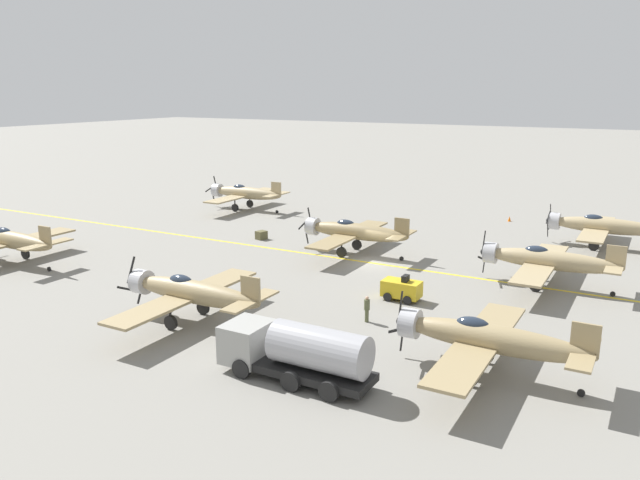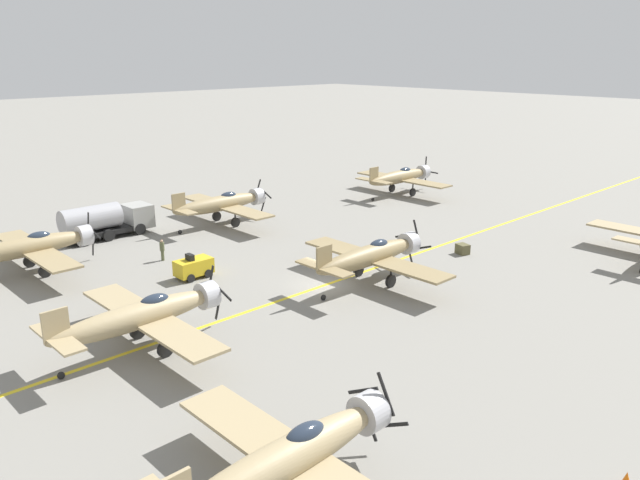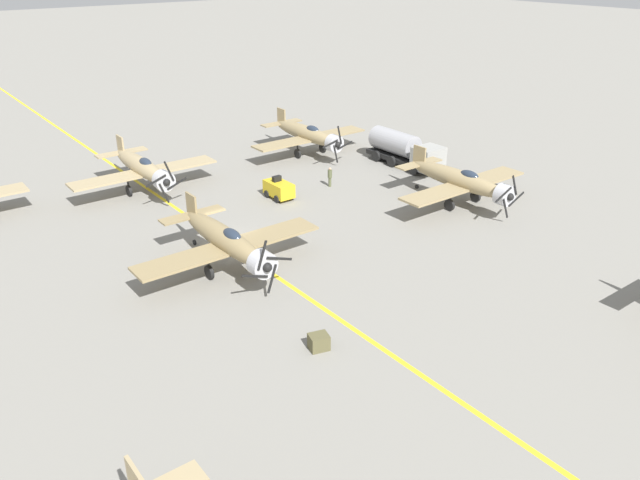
% 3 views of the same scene
% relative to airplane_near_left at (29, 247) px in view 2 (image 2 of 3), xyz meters
% --- Properties ---
extents(ground_plane, '(400.00, 400.00, 0.00)m').
position_rel_airplane_near_left_xyz_m(ground_plane, '(16.30, 13.59, -2.01)').
color(ground_plane, gray).
extents(taxiway_stripe, '(0.30, 160.00, 0.01)m').
position_rel_airplane_near_left_xyz_m(taxiway_stripe, '(16.30, 13.59, -2.01)').
color(taxiway_stripe, yellow).
rests_on(taxiway_stripe, ground).
extents(airplane_near_left, '(12.00, 9.98, 3.76)m').
position_rel_airplane_near_left_xyz_m(airplane_near_left, '(0.00, 0.00, 0.00)').
color(airplane_near_left, '#99855C').
rests_on(airplane_near_left, ground).
extents(airplane_near_right, '(12.00, 9.98, 3.65)m').
position_rel_airplane_near_left_xyz_m(airplane_near_right, '(31.18, -2.31, 0.00)').
color(airplane_near_right, tan).
rests_on(airplane_near_right, ground).
extents(airplane_mid_center, '(12.00, 9.98, 3.72)m').
position_rel_airplane_near_left_xyz_m(airplane_mid_center, '(18.17, 16.33, 0.00)').
color(airplane_mid_center, '#917D54').
rests_on(airplane_mid_center, ground).
extents(airplane_mid_left, '(12.00, 9.98, 3.67)m').
position_rel_airplane_near_left_xyz_m(airplane_mid_left, '(-1.54, 17.72, 0.00)').
color(airplane_mid_left, '#9A865D').
rests_on(airplane_mid_left, ground).
extents(airplane_near_center, '(12.00, 9.98, 3.72)m').
position_rel_airplane_near_left_xyz_m(airplane_near_center, '(16.64, -0.02, 0.00)').
color(airplane_near_center, tan).
rests_on(airplane_near_center, ground).
extents(airplane_far_left, '(12.00, 9.98, 3.80)m').
position_rel_airplane_near_left_xyz_m(airplane_far_left, '(1.62, 39.58, 0.00)').
color(airplane_far_left, '#948057').
rests_on(airplane_far_left, ground).
extents(fuel_tanker, '(2.67, 8.00, 2.98)m').
position_rel_airplane_near_left_xyz_m(fuel_tanker, '(-5.00, 8.10, -0.50)').
color(fuel_tanker, black).
rests_on(fuel_tanker, ground).
extents(tow_tractor, '(1.57, 2.60, 1.79)m').
position_rel_airplane_near_left_xyz_m(tow_tractor, '(8.79, 8.02, -1.22)').
color(tow_tractor, gold).
rests_on(tow_tractor, ground).
extents(ground_crew_walking, '(0.36, 0.36, 1.66)m').
position_rel_airplane_near_left_xyz_m(ground_crew_walking, '(3.88, 8.34, -1.10)').
color(ground_crew_walking, '#515638').
rests_on(ground_crew_walking, ground).
extents(supply_crate_by_tanker, '(1.14, 1.03, 0.80)m').
position_rel_airplane_near_left_xyz_m(supply_crate_by_tanker, '(18.81, 26.46, -1.61)').
color(supply_crate_by_tanker, brown).
rests_on(supply_crate_by_tanker, ground).
extents(traffic_cone, '(0.36, 0.36, 0.55)m').
position_rel_airplane_near_left_xyz_m(traffic_cone, '(38.86, 7.50, -1.74)').
color(traffic_cone, orange).
rests_on(traffic_cone, ground).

